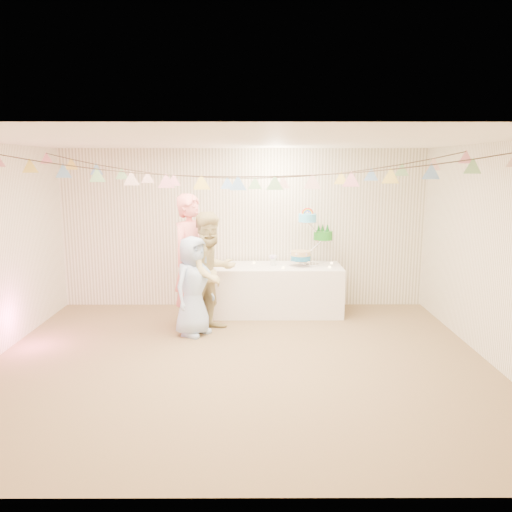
{
  "coord_description": "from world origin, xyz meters",
  "views": [
    {
      "loc": [
        0.18,
        -5.68,
        2.34
      ],
      "look_at": [
        0.2,
        0.8,
        1.15
      ],
      "focal_mm": 35.0,
      "sensor_mm": 36.0,
      "label": 1
    }
  ],
  "objects_px": {
    "person_adult_a": "(192,261)",
    "cake_stand": "(311,240)",
    "table": "(276,289)",
    "person_child": "(193,286)",
    "person_adult_b": "(211,272)"
  },
  "relations": [
    {
      "from": "person_adult_a",
      "to": "cake_stand",
      "type": "bearing_deg",
      "value": -31.56
    },
    {
      "from": "cake_stand",
      "to": "person_adult_a",
      "type": "bearing_deg",
      "value": -157.88
    },
    {
      "from": "table",
      "to": "person_adult_a",
      "type": "xyz_separation_m",
      "value": [
        -1.24,
        -0.68,
        0.59
      ]
    },
    {
      "from": "person_adult_a",
      "to": "table",
      "type": "bearing_deg",
      "value": -25.01
    },
    {
      "from": "table",
      "to": "person_child",
      "type": "bearing_deg",
      "value": -139.01
    },
    {
      "from": "table",
      "to": "person_child",
      "type": "relative_size",
      "value": 1.48
    },
    {
      "from": "person_adult_b",
      "to": "person_adult_a",
      "type": "bearing_deg",
      "value": 103.03
    },
    {
      "from": "table",
      "to": "person_adult_b",
      "type": "bearing_deg",
      "value": -137.63
    },
    {
      "from": "table",
      "to": "person_adult_b",
      "type": "distance_m",
      "value": 1.37
    },
    {
      "from": "table",
      "to": "person_child",
      "type": "xyz_separation_m",
      "value": [
        -1.18,
        -1.03,
        0.31
      ]
    },
    {
      "from": "cake_stand",
      "to": "person_child",
      "type": "height_order",
      "value": "cake_stand"
    },
    {
      "from": "table",
      "to": "person_adult_b",
      "type": "relative_size",
      "value": 1.2
    },
    {
      "from": "person_adult_a",
      "to": "person_adult_b",
      "type": "distance_m",
      "value": 0.36
    },
    {
      "from": "table",
      "to": "cake_stand",
      "type": "distance_m",
      "value": 0.96
    },
    {
      "from": "table",
      "to": "person_adult_b",
      "type": "xyz_separation_m",
      "value": [
        -0.95,
        -0.87,
        0.47
      ]
    }
  ]
}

